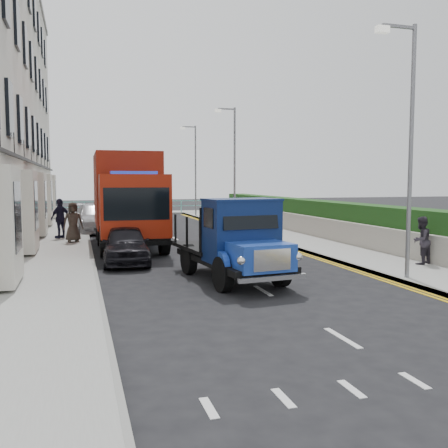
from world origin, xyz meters
TOP-DOWN VIEW (x-y plane):
  - ground at (0.00, 0.00)m, footprint 120.00×120.00m
  - pavement_west at (-5.20, 9.00)m, footprint 2.40×38.00m
  - pavement_east at (5.30, 9.00)m, footprint 2.60×38.00m
  - promenade at (0.00, 29.00)m, footprint 30.00×2.50m
  - sea_plane at (0.00, 60.00)m, footprint 120.00×120.00m
  - garden_east at (7.21, 9.00)m, footprint 1.45×28.00m
  - seafront_railing at (0.00, 28.20)m, footprint 13.00×0.08m
  - lamp_near at (4.18, -2.00)m, footprint 1.23×0.18m
  - lamp_mid at (4.18, 14.00)m, footprint 1.23×0.18m
  - lamp_far at (4.18, 24.00)m, footprint 1.23×0.18m
  - bedford_lorry at (-0.29, -0.93)m, footprint 2.42×5.02m
  - red_lorry at (-2.46, 7.99)m, footprint 2.69×7.65m
  - parked_car_front at (-2.97, 3.38)m, footprint 1.73×3.86m
  - parked_car_mid at (-2.60, 8.46)m, footprint 1.71×4.18m
  - parked_car_rear at (-3.60, 14.44)m, footprint 2.60×5.38m
  - seafront_car_left at (-2.61, 20.79)m, footprint 4.25×6.03m
  - seafront_car_right at (0.50, 22.65)m, footprint 3.02×4.27m
  - pedestrian_east_far at (6.10, -0.25)m, footprint 0.92×0.83m
  - pedestrian_west_near at (-5.30, 10.73)m, footprint 1.11×1.07m
  - pedestrian_west_far at (-4.73, 9.00)m, footprint 0.93×0.68m

SIDE VIEW (x-z plane):
  - ground at x=0.00m, z-range 0.00..0.00m
  - sea_plane at x=0.00m, z-range 0.00..0.00m
  - pavement_west at x=-5.20m, z-range 0.00..0.12m
  - pavement_east at x=5.30m, z-range 0.00..0.12m
  - promenade at x=0.00m, z-range 0.00..0.12m
  - seafront_railing at x=0.00m, z-range 0.03..1.14m
  - parked_car_front at x=-2.97m, z-range 0.00..1.29m
  - parked_car_mid at x=-2.60m, z-range 0.00..1.35m
  - seafront_car_right at x=0.50m, z-range 0.00..1.35m
  - parked_car_rear at x=-3.60m, z-range 0.00..1.51m
  - seafront_car_left at x=-2.61m, z-range 0.00..1.53m
  - pedestrian_east_far at x=6.10m, z-range 0.12..1.67m
  - garden_east at x=7.21m, z-range 0.02..1.77m
  - pedestrian_west_far at x=-4.73m, z-range 0.12..1.87m
  - pedestrian_west_near at x=-5.30m, z-range 0.12..1.98m
  - bedford_lorry at x=-0.29m, z-range -0.09..2.20m
  - red_lorry at x=-2.46m, z-range 0.13..4.12m
  - lamp_near at x=4.18m, z-range 0.50..7.50m
  - lamp_mid at x=4.18m, z-range 0.50..7.50m
  - lamp_far at x=4.18m, z-range 0.50..7.50m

